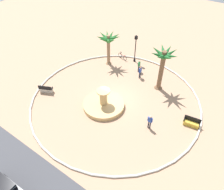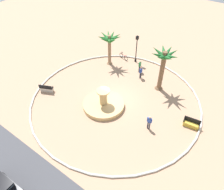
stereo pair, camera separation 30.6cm
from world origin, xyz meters
The scene contains 13 objects.
ground_plane centered at (0.00, 0.00, 0.00)m, with size 80.00×80.00×0.00m, color tan.
plaza_curb centered at (0.00, 0.00, 0.10)m, with size 18.87×18.87×0.20m, color silver.
fountain centered at (0.48, 1.57, 0.32)m, with size 4.52×4.52×2.23m.
palm_tree_near_fountain centered at (-3.01, -4.77, 3.82)m, with size 3.33×3.31×5.24m.
palm_tree_by_curb centered at (4.99, -5.64, 3.41)m, with size 3.22×3.21×4.45m.
bench_east centered at (-8.31, -1.22, 0.35)m, with size 1.65×0.72×1.00m.
bench_west centered at (7.44, 3.53, 0.35)m, with size 1.66×1.13×1.00m.
lamppost centered at (2.37, -8.18, 2.33)m, with size 0.32×0.32×3.97m.
bicycle_red_frame centered at (4.10, -7.75, 0.38)m, with size 1.68×0.57×0.94m.
person_cyclist_helmet centered at (0.66, -6.35, 0.95)m, with size 0.22×0.53×1.69m.
person_cyclist_photo centered at (-0.14, -5.25, 0.92)m, with size 0.23×0.53×1.64m.
person_pedestrian_stroll centered at (-5.02, 1.47, 0.95)m, with size 0.53×0.22×1.70m.
parked_car_second centered at (0.60, 13.70, 0.78)m, with size 4.06×2.04×1.67m.
Camera 2 is at (-10.38, 14.90, 16.74)m, focal length 34.98 mm.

